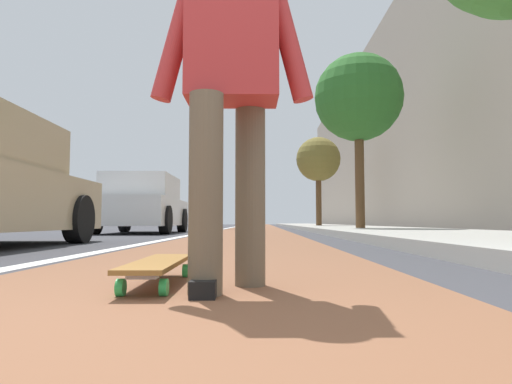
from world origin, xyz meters
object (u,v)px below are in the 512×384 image
(skater_person, at_px, (231,76))
(street_tree_far, at_px, (318,160))
(skateboard, at_px, (158,265))
(parked_car_mid, at_px, (143,205))
(traffic_light, at_px, (216,159))
(street_tree_mid, at_px, (358,98))

(skater_person, relative_size, street_tree_far, 0.39)
(skateboard, height_order, parked_car_mid, parked_car_mid)
(traffic_light, bearing_deg, street_tree_mid, -148.40)
(skater_person, bearing_deg, skateboard, 66.64)
(skater_person, bearing_deg, traffic_light, 6.12)
(traffic_light, relative_size, street_tree_far, 1.06)
(parked_car_mid, bearing_deg, traffic_light, -8.77)
(street_tree_mid, distance_m, street_tree_far, 8.59)
(skateboard, xyz_separation_m, parked_car_mid, (9.63, 2.66, 0.63))
(street_tree_far, bearing_deg, parked_car_mid, 146.50)
(parked_car_mid, xyz_separation_m, street_tree_mid, (0.07, -5.72, 2.86))
(traffic_light, xyz_separation_m, street_tree_far, (1.16, -4.57, 0.09))
(skateboard, bearing_deg, parked_car_mid, 15.44)
(skateboard, bearing_deg, traffic_light, 5.02)
(skateboard, height_order, street_tree_mid, street_tree_mid)
(parked_car_mid, height_order, traffic_light, traffic_light)
(skateboard, xyz_separation_m, street_tree_far, (18.27, -3.06, 3.03))
(street_tree_mid, height_order, street_tree_far, street_tree_mid)
(skater_person, bearing_deg, street_tree_mid, -15.43)
(skater_person, height_order, traffic_light, traffic_light)
(parked_car_mid, distance_m, street_tree_mid, 6.40)
(skater_person, bearing_deg, parked_car_mid, 17.09)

